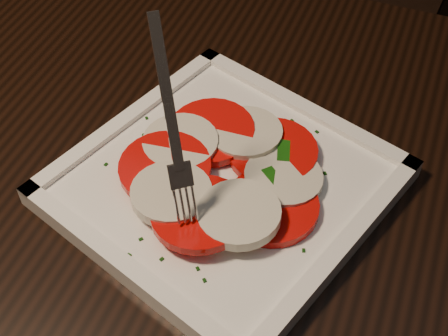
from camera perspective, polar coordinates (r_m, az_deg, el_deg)
table at (r=0.63m, az=-6.15°, el=-9.97°), size 1.23×0.84×0.75m
plate at (r=0.56m, az=0.00°, el=-1.53°), size 0.33×0.33×0.01m
caprese_salad at (r=0.55m, az=-0.00°, el=-0.37°), size 0.20×0.20×0.02m
fork at (r=0.47m, az=-5.08°, el=4.83°), size 0.07×0.08×0.15m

